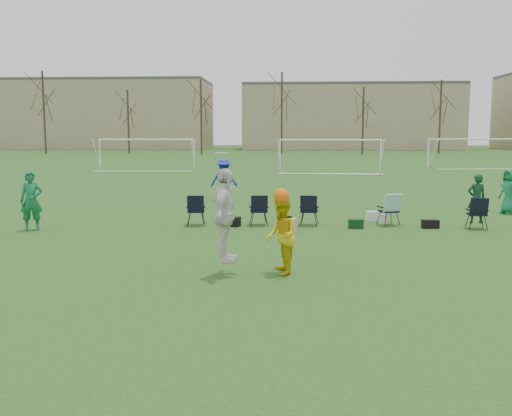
# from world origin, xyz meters

# --- Properties ---
(ground) EXTENTS (260.00, 260.00, 0.00)m
(ground) POSITION_xyz_m (0.00, 0.00, 0.00)
(ground) COLOR #224D18
(ground) RESTS_ON ground
(fielder_green_near) EXTENTS (0.74, 0.59, 1.78)m
(fielder_green_near) POSITION_xyz_m (-6.67, 6.57, 0.89)
(fielder_green_near) COLOR #136C41
(fielder_green_near) RESTS_ON ground
(fielder_blue) EXTENTS (1.18, 0.69, 1.80)m
(fielder_blue) POSITION_xyz_m (-1.79, 14.59, 0.90)
(fielder_blue) COLOR #192FBF
(fielder_blue) RESTS_ON ground
(fielder_green_far) EXTENTS (0.75, 0.92, 1.63)m
(fielder_green_far) POSITION_xyz_m (8.95, 11.04, 0.82)
(fielder_green_far) COLOR #167B4A
(fielder_green_far) RESTS_ON ground
(center_contest) EXTENTS (1.79, 1.19, 2.52)m
(center_contest) POSITION_xyz_m (0.21, 1.54, 1.06)
(center_contest) COLOR silver
(center_contest) RESTS_ON ground
(sideline_setup) EXTENTS (9.30, 2.52, 1.67)m
(sideline_setup) POSITION_xyz_m (2.79, 7.86, 0.51)
(sideline_setup) COLOR #103B1F
(sideline_setup) RESTS_ON ground
(goal_left) EXTENTS (7.39, 0.76, 2.46)m
(goal_left) POSITION_xyz_m (-10.00, 34.00, 1.92)
(goal_left) COLOR white
(goal_left) RESTS_ON ground
(goal_mid) EXTENTS (7.40, 0.63, 2.46)m
(goal_mid) POSITION_xyz_m (4.00, 32.00, 1.92)
(goal_mid) COLOR white
(goal_mid) RESTS_ON ground
(goal_right) EXTENTS (7.35, 1.14, 2.46)m
(goal_right) POSITION_xyz_m (16.00, 38.00, 1.92)
(goal_right) COLOR white
(goal_right) RESTS_ON ground
(tree_line) EXTENTS (110.28, 3.28, 11.40)m
(tree_line) POSITION_xyz_m (0.24, 69.85, 5.09)
(tree_line) COLOR #382B21
(tree_line) RESTS_ON ground
(building_row) EXTENTS (126.00, 16.00, 13.00)m
(building_row) POSITION_xyz_m (6.73, 96.00, 5.99)
(building_row) COLOR tan
(building_row) RESTS_ON ground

